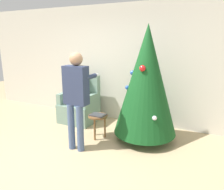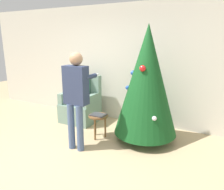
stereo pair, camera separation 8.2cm
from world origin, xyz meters
The scene contains 8 objects.
ground_plane centered at (0.00, 0.00, 0.00)m, with size 14.00×14.00×0.00m, color tan.
wall_back centered at (0.00, 2.23, 1.35)m, with size 8.00×0.06×2.70m.
christmas_tree centered at (0.96, 1.39, 1.18)m, with size 1.19×1.19×2.20m.
armchair centered at (-0.75, 1.69, 0.37)m, with size 0.80×0.70×1.09m.
person_seated centered at (-0.75, 1.65, 0.70)m, with size 0.36×0.46×1.27m.
person_standing centered at (0.00, 0.51, 1.03)m, with size 0.44×0.57×1.72m.
side_stool centered at (0.11, 1.06, 0.39)m, with size 0.39×0.39×0.47m.
laptop centered at (0.11, 1.06, 0.48)m, with size 0.30×0.23×0.02m.
Camera 2 is at (2.21, -2.43, 1.92)m, focal length 35.00 mm.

